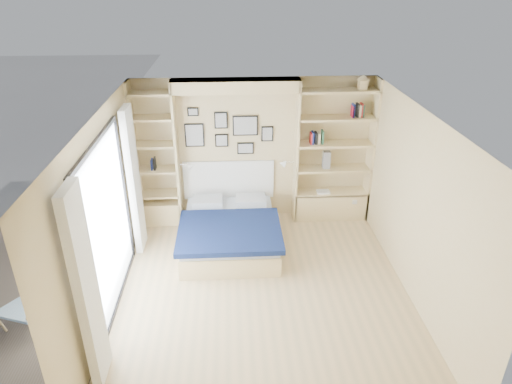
{
  "coord_description": "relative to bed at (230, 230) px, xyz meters",
  "views": [
    {
      "loc": [
        -0.39,
        -5.06,
        4.05
      ],
      "look_at": [
        -0.05,
        0.9,
        1.12
      ],
      "focal_mm": 32.0,
      "sensor_mm": 36.0,
      "label": 1
    }
  ],
  "objects": [
    {
      "name": "room_shell",
      "position": [
        0.06,
        0.26,
        0.82
      ],
      "size": [
        4.5,
        4.5,
        4.5
      ],
      "color": "tan",
      "rests_on": "ground"
    },
    {
      "name": "bed",
      "position": [
        0.0,
        0.0,
        0.0
      ],
      "size": [
        1.58,
        1.96,
        1.07
      ],
      "color": "#D8BF84",
      "rests_on": "ground"
    },
    {
      "name": "deck_chair",
      "position": [
        -2.41,
        -1.57,
        0.17
      ],
      "size": [
        0.8,
        1.02,
        0.9
      ],
      "rotation": [
        0.0,
        0.0,
        -0.33
      ],
      "color": "tan",
      "rests_on": "ground"
    },
    {
      "name": "photo_gallery",
      "position": [
        -0.0,
        0.96,
        1.34
      ],
      "size": [
        1.48,
        0.02,
        0.82
      ],
      "color": "black",
      "rests_on": "ground"
    },
    {
      "name": "shelf_decor",
      "position": [
        1.68,
        0.81,
        1.46
      ],
      "size": [
        3.55,
        0.23,
        2.03
      ],
      "color": "#A51E1E",
      "rests_on": "ground"
    },
    {
      "name": "ground",
      "position": [
        0.45,
        -1.26,
        -0.26
      ],
      "size": [
        4.5,
        4.5,
        0.0
      ],
      "primitive_type": "plane",
      "color": "tan",
      "rests_on": "ground"
    },
    {
      "name": "reading_lamps",
      "position": [
        0.15,
        0.74,
        0.84
      ],
      "size": [
        1.92,
        0.12,
        0.15
      ],
      "color": "silver",
      "rests_on": "ground"
    }
  ]
}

